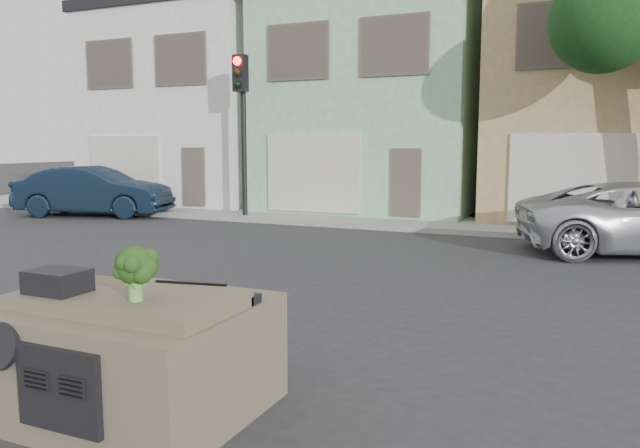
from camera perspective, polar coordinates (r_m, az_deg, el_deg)
The scene contains 11 objects.
ground_plane at distance 8.44m, azimuth -2.51°, elevation -9.12°, with size 120.00×120.00×0.00m, color #303033.
sidewalk at distance 18.25m, azimuth 12.46°, elevation -0.08°, with size 40.00×3.00×0.15m, color gray.
townhouse_white at distance 26.24m, azimuth -9.95°, elevation 10.32°, with size 7.20×8.20×7.55m, color white.
townhouse_mint at distance 22.91m, azimuth 6.08°, elevation 10.82°, with size 7.20×8.20×7.55m, color #96CCA2.
townhouse_tan at distance 21.77m, azimuth 25.51°, elevation 10.33°, with size 7.20×8.20×7.55m, color tan.
navy_sedan at distance 21.93m, azimuth -19.88°, elevation 0.69°, with size 1.73×4.97×1.64m, color #132336.
traffic_signal at distance 19.56m, azimuth -7.12°, elevation 7.80°, with size 0.40×0.40×5.10m, color black.
car_dashboard at distance 5.88m, azimuth -16.04°, elevation -11.16°, with size 2.00×1.80×1.12m, color brown.
instrument_hump at distance 5.86m, azimuth -22.85°, elevation -4.84°, with size 0.48×0.38×0.20m, color black.
wiper_arm at distance 5.85m, azimuth -11.72°, elevation -5.31°, with size 0.70×0.03×0.02m, color black.
broccoli at distance 5.31m, azimuth -16.57°, elevation -4.31°, with size 0.38×0.38×0.47m, color #1B3911.
Camera 1 is at (3.65, -7.23, 2.41)m, focal length 35.00 mm.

